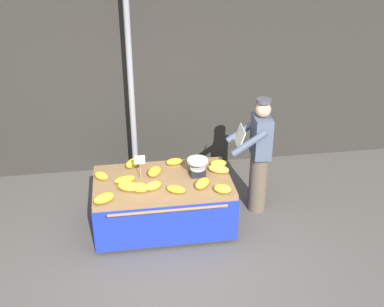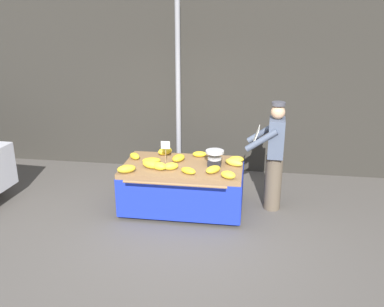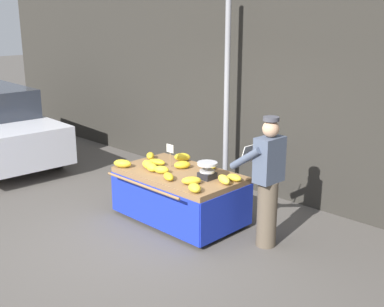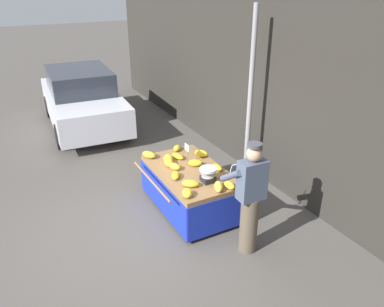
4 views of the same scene
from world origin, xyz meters
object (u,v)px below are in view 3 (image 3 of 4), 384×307
at_px(banana_cart, 180,185).
at_px(street_pole, 227,96).
at_px(price_sign, 170,151).
at_px(banana_bunch_5, 148,165).
at_px(banana_bunch_11, 224,179).
at_px(vendor_person, 267,182).
at_px(banana_bunch_12, 169,177).
at_px(banana_bunch_13, 152,167).
at_px(banana_bunch_10, 182,157).
at_px(banana_bunch_1, 122,163).
at_px(banana_bunch_0, 209,166).
at_px(banana_bunch_8, 195,188).
at_px(banana_bunch_4, 161,170).
at_px(banana_bunch_7, 191,181).
at_px(banana_bunch_2, 182,165).
at_px(banana_bunch_3, 234,178).
at_px(weighing_scale, 207,170).
at_px(banana_bunch_6, 150,156).
at_px(banana_bunch_9, 157,162).

bearing_deg(banana_cart, street_pole, 102.70).
xyz_separation_m(price_sign, banana_bunch_5, (-0.17, -0.29, -0.19)).
distance_m(banana_bunch_11, vendor_person, 0.62).
height_order(banana_cart, banana_bunch_12, banana_bunch_12).
bearing_deg(banana_bunch_13, vendor_person, 15.71).
xyz_separation_m(banana_bunch_10, banana_bunch_12, (0.50, -0.76, -0.02)).
height_order(price_sign, banana_bunch_5, price_sign).
height_order(banana_bunch_1, vendor_person, vendor_person).
bearing_deg(banana_bunch_0, banana_bunch_10, 178.34).
height_order(banana_cart, banana_bunch_13, banana_bunch_13).
bearing_deg(vendor_person, banana_bunch_5, -166.96).
xyz_separation_m(banana_cart, price_sign, (-0.28, 0.09, 0.45)).
bearing_deg(banana_bunch_8, banana_bunch_4, 166.39).
bearing_deg(banana_bunch_7, banana_bunch_10, 141.93).
xyz_separation_m(banana_bunch_2, banana_bunch_3, (0.90, 0.11, -0.01)).
height_order(banana_cart, banana_bunch_4, banana_bunch_4).
distance_m(banana_bunch_8, banana_bunch_12, 0.59).
distance_m(price_sign, banana_bunch_8, 1.15).
bearing_deg(banana_bunch_5, banana_bunch_8, -11.16).
bearing_deg(banana_bunch_12, banana_bunch_13, 168.73).
distance_m(weighing_scale, banana_bunch_0, 0.44).
bearing_deg(banana_bunch_3, banana_bunch_5, -160.15).
bearing_deg(banana_bunch_7, banana_bunch_1, -171.82).
distance_m(banana_cart, vendor_person, 1.43).
xyz_separation_m(street_pole, banana_bunch_5, (-0.14, -1.58, -0.85)).
xyz_separation_m(banana_bunch_0, vendor_person, (1.17, -0.18, 0.09)).
bearing_deg(banana_bunch_0, banana_bunch_11, -29.44).
relative_size(banana_bunch_6, banana_bunch_12, 0.84).
relative_size(banana_bunch_4, banana_bunch_6, 1.07).
bearing_deg(banana_bunch_12, banana_bunch_10, 123.68).
height_order(banana_bunch_6, banana_bunch_10, banana_bunch_10).
height_order(banana_bunch_5, banana_bunch_10, banana_bunch_10).
distance_m(banana_bunch_8, vendor_person, 0.93).
xyz_separation_m(banana_bunch_7, banana_bunch_9, (-0.98, 0.26, -0.01)).
distance_m(banana_bunch_1, banana_bunch_5, 0.39).
height_order(banana_bunch_2, banana_bunch_11, same).
height_order(street_pole, banana_bunch_0, street_pole).
height_order(banana_bunch_9, banana_bunch_12, banana_bunch_12).
height_order(banana_bunch_11, vendor_person, vendor_person).
bearing_deg(banana_bunch_3, banana_bunch_6, -176.03).
bearing_deg(banana_bunch_6, banana_bunch_13, -38.88).
bearing_deg(banana_bunch_3, price_sign, -171.23).
xyz_separation_m(banana_cart, banana_bunch_4, (-0.14, -0.22, 0.25)).
relative_size(banana_bunch_12, banana_bunch_13, 1.07).
relative_size(banana_bunch_1, banana_bunch_4, 1.23).
distance_m(banana_bunch_2, banana_bunch_12, 0.54).
bearing_deg(banana_bunch_10, price_sign, -76.18).
relative_size(banana_bunch_10, banana_bunch_11, 0.85).
bearing_deg(weighing_scale, banana_bunch_10, 157.43).
bearing_deg(weighing_scale, banana_bunch_7, -88.33).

